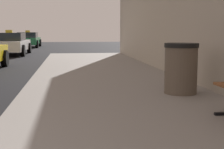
% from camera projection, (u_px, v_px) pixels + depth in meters
% --- Properties ---
extents(trash_bin, '(0.66, 0.66, 0.97)m').
position_uv_depth(trash_bin, '(181.00, 68.00, 6.24)').
color(trash_bin, brown).
rests_on(trash_bin, sidewalk).
extents(car_white, '(2.00, 4.54, 1.43)m').
position_uv_depth(car_white, '(10.00, 44.00, 18.55)').
color(car_white, white).
rests_on(car_white, ground_plane).
extents(car_green, '(1.92, 4.54, 1.43)m').
position_uv_depth(car_green, '(28.00, 40.00, 27.51)').
color(car_green, '#196638').
rests_on(car_green, ground_plane).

